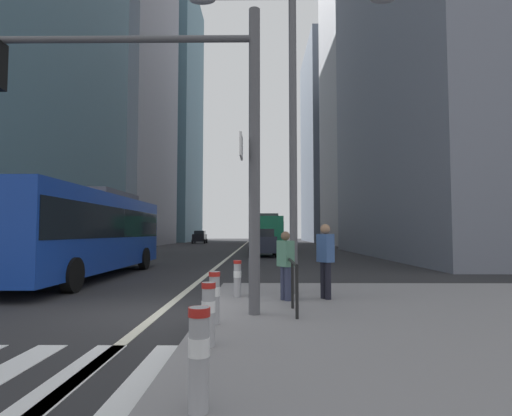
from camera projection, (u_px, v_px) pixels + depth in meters
name	position (u px, v px, depth m)	size (l,w,h in m)	color
ground_plane	(230.00, 257.00, 28.50)	(160.00, 160.00, 0.00)	#28282B
median_island	(443.00, 321.00, 7.49)	(9.00, 10.00, 0.15)	gray
lane_centre_line	(237.00, 250.00, 38.48)	(0.20, 80.00, 0.01)	beige
office_tower_left_mid	(125.00, 49.00, 54.56)	(10.22, 20.66, 52.48)	gray
office_tower_left_far	(166.00, 115.00, 78.47)	(11.62, 20.24, 48.50)	slate
office_tower_right_mid	(370.00, 82.00, 54.75)	(11.17, 17.50, 43.88)	#9E9EA3
office_tower_right_far	(338.00, 145.00, 77.30)	(12.10, 20.34, 36.73)	slate
city_bus_blue_oncoming	(86.00, 229.00, 15.23)	(2.70, 11.23, 3.40)	#14389E
city_bus_red_receding	(268.00, 231.00, 39.91)	(2.79, 11.22, 3.40)	#198456
city_bus_red_distant	(260.00, 231.00, 63.25)	(2.84, 11.08, 3.40)	red
car_oncoming_mid	(200.00, 237.00, 62.27)	(2.14, 4.29, 1.94)	black
car_receding_near	(263.00, 242.00, 28.78)	(2.15, 4.10, 1.94)	#232838
traffic_signal_gantry	(164.00, 112.00, 7.98)	(5.46, 0.65, 6.00)	#515156
street_lamp_post	(293.00, 96.00, 10.67)	(5.50, 0.32, 8.00)	#56565B
bollard_front	(199.00, 354.00, 3.57)	(0.20, 0.20, 0.90)	#99999E
bollard_left	(208.00, 311.00, 5.60)	(0.20, 0.20, 0.87)	#99999E
bollard_right	(214.00, 295.00, 6.97)	(0.20, 0.20, 0.89)	#99999E
bollard_back	(237.00, 276.00, 9.88)	(0.20, 0.20, 0.88)	#99999E
pedestrian_railing	(291.00, 272.00, 8.90)	(0.06, 3.11, 0.98)	black
pedestrian_waiting	(325.00, 257.00, 9.59)	(0.40, 0.45, 1.76)	black
pedestrian_walking	(286.00, 262.00, 9.39)	(0.41, 0.45, 1.58)	#2D334C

